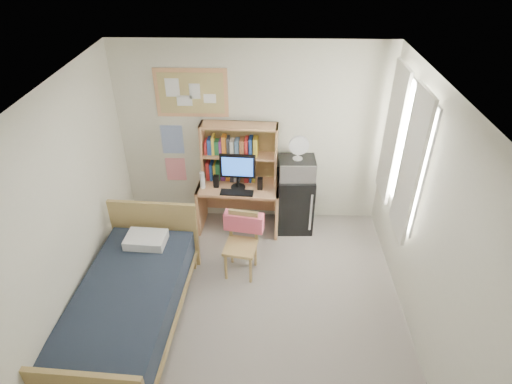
{
  "coord_description": "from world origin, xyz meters",
  "views": [
    {
      "loc": [
        0.19,
        -3.17,
        3.86
      ],
      "look_at": [
        0.07,
        1.2,
        0.99
      ],
      "focal_mm": 30.0,
      "sensor_mm": 36.0,
      "label": 1
    }
  ],
  "objects_px": {
    "speaker_right": "(260,184)",
    "microwave": "(297,168)",
    "monitor": "(238,172)",
    "bulletin_board": "(191,93)",
    "speaker_left": "(216,181)",
    "desk_chair": "(241,246)",
    "mini_fridge": "(295,202)",
    "desk": "(239,206)",
    "desk_fan": "(298,148)",
    "bed": "(129,309)"
  },
  "relations": [
    {
      "from": "monitor",
      "to": "microwave",
      "type": "xyz_separation_m",
      "value": [
        0.79,
        0.07,
        0.03
      ]
    },
    {
      "from": "desk",
      "to": "desk_chair",
      "type": "relative_size",
      "value": 1.34
    },
    {
      "from": "bulletin_board",
      "to": "speaker_right",
      "type": "bearing_deg",
      "value": -22.27
    },
    {
      "from": "speaker_left",
      "to": "microwave",
      "type": "xyz_separation_m",
      "value": [
        1.09,
        0.05,
        0.19
      ]
    },
    {
      "from": "desk_chair",
      "to": "monitor",
      "type": "distance_m",
      "value": 1.04
    },
    {
      "from": "desk_chair",
      "to": "monitor",
      "type": "bearing_deg",
      "value": 104.92
    },
    {
      "from": "desk_chair",
      "to": "desk",
      "type": "bearing_deg",
      "value": 104.37
    },
    {
      "from": "mini_fridge",
      "to": "bulletin_board",
      "type": "bearing_deg",
      "value": 168.29
    },
    {
      "from": "monitor",
      "to": "desk",
      "type": "bearing_deg",
      "value": 90.0
    },
    {
      "from": "monitor",
      "to": "speaker_right",
      "type": "distance_m",
      "value": 0.34
    },
    {
      "from": "mini_fridge",
      "to": "speaker_left",
      "type": "xyz_separation_m",
      "value": [
        -1.09,
        -0.07,
        0.37
      ]
    },
    {
      "from": "desk",
      "to": "speaker_right",
      "type": "distance_m",
      "value": 0.53
    },
    {
      "from": "desk_chair",
      "to": "speaker_right",
      "type": "distance_m",
      "value": 0.97
    },
    {
      "from": "desk",
      "to": "speaker_right",
      "type": "xyz_separation_m",
      "value": [
        0.3,
        -0.08,
        0.44
      ]
    },
    {
      "from": "desk_chair",
      "to": "microwave",
      "type": "distance_m",
      "value": 1.33
    },
    {
      "from": "mini_fridge",
      "to": "speaker_right",
      "type": "bearing_deg",
      "value": -168.54
    },
    {
      "from": "mini_fridge",
      "to": "desk_fan",
      "type": "xyz_separation_m",
      "value": [
        0.0,
        -0.02,
        0.86
      ]
    },
    {
      "from": "bulletin_board",
      "to": "desk",
      "type": "xyz_separation_m",
      "value": [
        0.6,
        -0.29,
        -1.57
      ]
    },
    {
      "from": "monitor",
      "to": "desk_fan",
      "type": "distance_m",
      "value": 0.86
    },
    {
      "from": "microwave",
      "to": "bed",
      "type": "bearing_deg",
      "value": -136.27
    },
    {
      "from": "monitor",
      "to": "speaker_right",
      "type": "height_order",
      "value": "monitor"
    },
    {
      "from": "mini_fridge",
      "to": "bed",
      "type": "distance_m",
      "value": 2.66
    },
    {
      "from": "monitor",
      "to": "speaker_left",
      "type": "height_order",
      "value": "monitor"
    },
    {
      "from": "desk_chair",
      "to": "bed",
      "type": "xyz_separation_m",
      "value": [
        -1.15,
        -0.91,
        -0.13
      ]
    },
    {
      "from": "microwave",
      "to": "desk_chair",
      "type": "bearing_deg",
      "value": -127.93
    },
    {
      "from": "bulletin_board",
      "to": "desk",
      "type": "relative_size",
      "value": 0.83
    },
    {
      "from": "desk_chair",
      "to": "microwave",
      "type": "relative_size",
      "value": 1.76
    },
    {
      "from": "microwave",
      "to": "desk_fan",
      "type": "relative_size",
      "value": 1.48
    },
    {
      "from": "bulletin_board",
      "to": "desk_chair",
      "type": "distance_m",
      "value": 2.06
    },
    {
      "from": "desk_chair",
      "to": "speaker_left",
      "type": "bearing_deg",
      "value": 122.44
    },
    {
      "from": "desk_chair",
      "to": "mini_fridge",
      "type": "distance_m",
      "value": 1.21
    },
    {
      "from": "bulletin_board",
      "to": "monitor",
      "type": "bearing_deg",
      "value": -30.23
    },
    {
      "from": "speaker_left",
      "to": "bulletin_board",
      "type": "bearing_deg",
      "value": 135.79
    },
    {
      "from": "monitor",
      "to": "bulletin_board",
      "type": "bearing_deg",
      "value": 153.5
    },
    {
      "from": "bulletin_board",
      "to": "mini_fridge",
      "type": "distance_m",
      "value": 2.06
    },
    {
      "from": "monitor",
      "to": "speaker_right",
      "type": "relative_size",
      "value": 2.98
    },
    {
      "from": "microwave",
      "to": "bulletin_board",
      "type": "bearing_deg",
      "value": 167.5
    },
    {
      "from": "desk_chair",
      "to": "microwave",
      "type": "xyz_separation_m",
      "value": [
        0.71,
        0.96,
        0.57
      ]
    },
    {
      "from": "speaker_right",
      "to": "microwave",
      "type": "height_order",
      "value": "microwave"
    },
    {
      "from": "desk_chair",
      "to": "desk_fan",
      "type": "distance_m",
      "value": 1.48
    },
    {
      "from": "desk",
      "to": "mini_fridge",
      "type": "bearing_deg",
      "value": 6.11
    },
    {
      "from": "mini_fridge",
      "to": "microwave",
      "type": "distance_m",
      "value": 0.56
    },
    {
      "from": "bed",
      "to": "microwave",
      "type": "distance_m",
      "value": 2.73
    },
    {
      "from": "speaker_right",
      "to": "speaker_left",
      "type": "bearing_deg",
      "value": 180.0
    },
    {
      "from": "mini_fridge",
      "to": "microwave",
      "type": "relative_size",
      "value": 1.78
    },
    {
      "from": "speaker_left",
      "to": "microwave",
      "type": "relative_size",
      "value": 0.36
    },
    {
      "from": "bed",
      "to": "speaker_left",
      "type": "distance_m",
      "value": 2.04
    },
    {
      "from": "monitor",
      "to": "desk_fan",
      "type": "height_order",
      "value": "desk_fan"
    },
    {
      "from": "speaker_left",
      "to": "speaker_right",
      "type": "xyz_separation_m",
      "value": [
        0.6,
        -0.04,
        -0.0
      ]
    },
    {
      "from": "bulletin_board",
      "to": "mini_fridge",
      "type": "bearing_deg",
      "value": -10.36
    }
  ]
}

